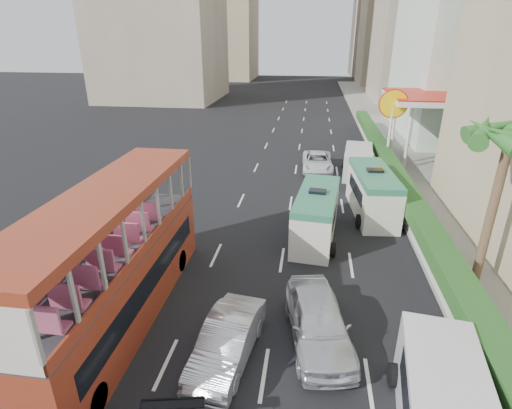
% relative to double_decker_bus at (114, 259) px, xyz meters
% --- Properties ---
extents(ground_plane, '(200.00, 200.00, 0.00)m').
position_rel_double_decker_bus_xyz_m(ground_plane, '(6.00, 0.00, -2.53)').
color(ground_plane, black).
rests_on(ground_plane, ground).
extents(double_decker_bus, '(2.50, 11.00, 5.06)m').
position_rel_double_decker_bus_xyz_m(double_decker_bus, '(0.00, 0.00, 0.00)').
color(double_decker_bus, '#97331D').
rests_on(double_decker_bus, ground).
extents(car_silver_lane_a, '(2.07, 4.45, 1.41)m').
position_rel_double_decker_bus_xyz_m(car_silver_lane_a, '(4.33, -1.48, -2.53)').
color(car_silver_lane_a, silver).
rests_on(car_silver_lane_a, ground).
extents(car_silver_lane_b, '(2.79, 5.06, 1.63)m').
position_rel_double_decker_bus_xyz_m(car_silver_lane_b, '(7.24, -0.23, -2.53)').
color(car_silver_lane_b, silver).
rests_on(car_silver_lane_b, ground).
extents(van_asset, '(2.44, 4.98, 1.36)m').
position_rel_double_decker_bus_xyz_m(van_asset, '(7.25, 19.07, -2.53)').
color(van_asset, silver).
rests_on(van_asset, ground).
extents(minibus_near, '(2.50, 5.82, 2.50)m').
position_rel_double_decker_bus_xyz_m(minibus_near, '(7.13, 7.59, -1.28)').
color(minibus_near, silver).
rests_on(minibus_near, ground).
extents(minibus_far, '(2.48, 6.07, 2.63)m').
position_rel_double_decker_bus_xyz_m(minibus_far, '(10.37, 11.08, -1.22)').
color(minibus_far, silver).
rests_on(minibus_far, ground).
extents(panel_van_near, '(2.61, 5.16, 1.98)m').
position_rel_double_decker_bus_xyz_m(panel_van_near, '(10.38, -3.41, -1.54)').
color(panel_van_near, silver).
rests_on(panel_van_near, ground).
extents(panel_van_far, '(2.48, 5.10, 1.97)m').
position_rel_double_decker_bus_xyz_m(panel_van_far, '(10.25, 18.54, -1.55)').
color(panel_van_far, silver).
rests_on(panel_van_far, ground).
extents(sidewalk, '(6.00, 120.00, 0.18)m').
position_rel_double_decker_bus_xyz_m(sidewalk, '(15.00, 25.00, -2.44)').
color(sidewalk, '#99968C').
rests_on(sidewalk, ground).
extents(kerb_wall, '(0.30, 44.00, 1.00)m').
position_rel_double_decker_bus_xyz_m(kerb_wall, '(12.20, 14.00, -1.85)').
color(kerb_wall, silver).
rests_on(kerb_wall, sidewalk).
extents(hedge, '(1.10, 44.00, 0.70)m').
position_rel_double_decker_bus_xyz_m(hedge, '(12.20, 14.00, -1.00)').
color(hedge, '#2D6626').
rests_on(hedge, kerb_wall).
extents(palm_tree, '(0.36, 0.36, 6.40)m').
position_rel_double_decker_bus_xyz_m(palm_tree, '(13.80, 4.00, 0.85)').
color(palm_tree, brown).
rests_on(palm_tree, sidewalk).
extents(shell_station, '(6.50, 8.00, 5.50)m').
position_rel_double_decker_bus_xyz_m(shell_station, '(16.00, 23.00, 0.22)').
color(shell_station, silver).
rests_on(shell_station, ground).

